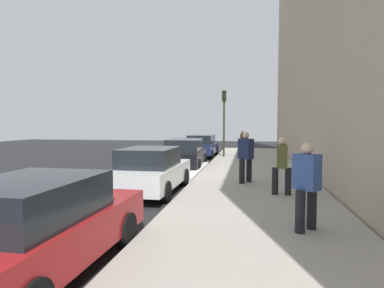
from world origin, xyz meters
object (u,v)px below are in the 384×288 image
(parked_car_black, at_px, (185,154))
(pedestrian_navy_coat, at_px, (246,156))
(pedestrian_brown_coat, at_px, (242,142))
(parked_car_navy, at_px, (202,146))
(traffic_light_pole, at_px, (224,112))
(pedestrian_blue_coat, at_px, (307,184))
(parked_car_white, at_px, (151,170))
(rolling_suitcase, at_px, (244,152))
(pedestrian_olive_coat, at_px, (282,164))
(parked_car_red, at_px, (36,227))

(parked_car_black, relative_size, pedestrian_navy_coat, 2.61)
(pedestrian_navy_coat, bearing_deg, pedestrian_brown_coat, 1.81)
(parked_car_navy, xyz_separation_m, traffic_light_pole, (-0.84, -1.58, 2.29))
(parked_car_black, height_order, pedestrian_blue_coat, pedestrian_blue_coat)
(pedestrian_brown_coat, bearing_deg, parked_car_white, 167.77)
(pedestrian_blue_coat, xyz_separation_m, pedestrian_navy_coat, (5.34, 1.26, 0.03))
(parked_car_black, distance_m, rolling_suitcase, 6.72)
(parked_car_white, relative_size, rolling_suitcase, 5.09)
(pedestrian_blue_coat, bearing_deg, pedestrian_olive_coat, 2.69)
(pedestrian_blue_coat, bearing_deg, rolling_suitcase, 5.40)
(parked_car_red, height_order, parked_car_black, same)
(parked_car_red, xyz_separation_m, parked_car_black, (12.35, 0.10, 0.00))
(parked_car_red, distance_m, pedestrian_blue_coat, 4.95)
(parked_car_navy, distance_m, pedestrian_blue_coat, 16.40)
(parked_car_black, bearing_deg, parked_car_red, -179.52)
(pedestrian_blue_coat, xyz_separation_m, traffic_light_pole, (14.97, 2.77, 1.95))
(parked_car_red, height_order, parked_car_navy, same)
(pedestrian_brown_coat, height_order, traffic_light_pole, traffic_light_pole)
(pedestrian_navy_coat, relative_size, pedestrian_brown_coat, 1.11)
(parked_car_navy, bearing_deg, rolling_suitcase, -87.13)
(pedestrian_olive_coat, height_order, traffic_light_pole, traffic_light_pole)
(pedestrian_olive_coat, xyz_separation_m, rolling_suitcase, (12.52, 1.35, -0.68))
(parked_car_navy, distance_m, pedestrian_olive_coat, 13.07)
(parked_car_white, bearing_deg, pedestrian_blue_coat, -130.55)
(pedestrian_olive_coat, height_order, pedestrian_blue_coat, pedestrian_blue_coat)
(parked_car_black, height_order, pedestrian_brown_coat, pedestrian_brown_coat)
(parked_car_black, distance_m, pedestrian_brown_coat, 7.03)
(pedestrian_olive_coat, distance_m, pedestrian_blue_coat, 3.44)
(parked_car_red, height_order, pedestrian_navy_coat, pedestrian_navy_coat)
(pedestrian_blue_coat, xyz_separation_m, rolling_suitcase, (15.96, 1.51, -0.70))
(pedestrian_olive_coat, relative_size, rolling_suitcase, 2.05)
(parked_car_red, relative_size, traffic_light_pole, 1.03)
(parked_car_white, distance_m, traffic_light_pole, 11.59)
(parked_car_red, bearing_deg, pedestrian_olive_coat, -35.04)
(parked_car_black, relative_size, parked_car_navy, 1.05)
(pedestrian_olive_coat, relative_size, traffic_light_pole, 0.41)
(pedestrian_navy_coat, bearing_deg, parked_car_navy, 16.44)
(pedestrian_brown_coat, relative_size, traffic_light_pole, 0.39)
(pedestrian_olive_coat, bearing_deg, parked_car_navy, 18.69)
(parked_car_white, xyz_separation_m, traffic_light_pole, (11.25, -1.57, 2.29))
(pedestrian_brown_coat, bearing_deg, traffic_light_pole, 139.74)
(parked_car_white, relative_size, parked_car_black, 0.90)
(parked_car_red, height_order, parked_car_white, same)
(parked_car_white, relative_size, parked_car_navy, 0.95)
(parked_car_black, bearing_deg, pedestrian_blue_coat, -156.08)
(pedestrian_olive_coat, bearing_deg, parked_car_red, 144.96)
(parked_car_white, xyz_separation_m, rolling_suitcase, (12.24, -2.84, -0.36))
(pedestrian_navy_coat, height_order, rolling_suitcase, pedestrian_navy_coat)
(traffic_light_pole, bearing_deg, pedestrian_navy_coat, -171.08)
(parked_car_red, bearing_deg, pedestrian_brown_coat, -8.11)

